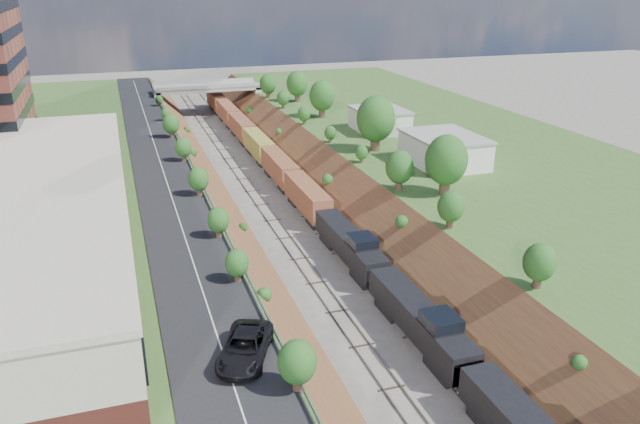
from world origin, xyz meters
TOP-DOWN VIEW (x-y plane):
  - platform_left at (-33.00, 60.00)m, footprint 44.00×180.00m
  - platform_right at (33.00, 60.00)m, footprint 44.00×180.00m
  - embankment_left at (-11.00, 60.00)m, footprint 10.00×180.00m
  - embankment_right at (11.00, 60.00)m, footprint 10.00×180.00m
  - rail_left_track at (-2.60, 60.00)m, footprint 1.58×180.00m
  - rail_right_track at (2.60, 60.00)m, footprint 1.58×180.00m
  - road at (-15.50, 60.00)m, footprint 8.00×180.00m
  - guardrail at (-11.40, 59.80)m, footprint 0.10×171.00m
  - commercial_building at (-28.00, 38.00)m, footprint 14.30×62.30m
  - overpass at (0.00, 122.00)m, footprint 24.50×8.30m
  - white_building_near at (23.50, 52.00)m, footprint 9.00×12.00m
  - white_building_far at (23.00, 74.00)m, footprint 8.00×10.00m
  - tree_right_large at (17.00, 40.00)m, footprint 5.25×5.25m
  - tree_left_crest at (-11.80, 20.00)m, footprint 2.45×2.45m
  - freight_train at (2.60, 65.37)m, footprint 2.73×140.27m
  - suv at (-14.10, 12.41)m, footprint 5.61×7.45m

SIDE VIEW (x-z plane):
  - embankment_left at x=-11.00m, z-range -5.00..5.00m
  - embankment_right at x=11.00m, z-range -5.00..5.00m
  - rail_left_track at x=-2.60m, z-range 0.00..0.18m
  - rail_right_track at x=2.60m, z-range 0.00..0.18m
  - freight_train at x=2.60m, z-range 0.14..4.69m
  - platform_left at x=-33.00m, z-range 0.00..5.00m
  - platform_right at x=33.00m, z-range 0.00..5.00m
  - overpass at x=0.00m, z-range 1.22..8.62m
  - road at x=-15.50m, z-range 5.00..5.10m
  - guardrail at x=-11.40m, z-range 5.20..5.90m
  - suv at x=-14.10m, z-range 5.10..6.98m
  - white_building_far at x=23.00m, z-range 5.00..8.60m
  - white_building_near at x=23.50m, z-range 5.00..9.00m
  - tree_left_crest at x=-11.80m, z-range 5.26..8.82m
  - commercial_building at x=-28.00m, z-range 5.01..12.01m
  - tree_right_large at x=17.00m, z-range 5.58..13.19m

